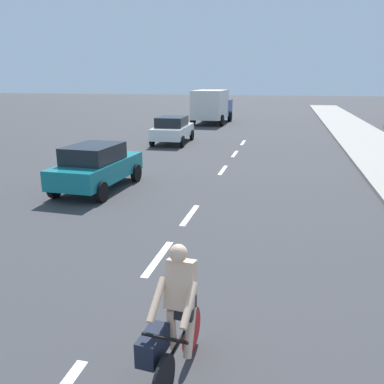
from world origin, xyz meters
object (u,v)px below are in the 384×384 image
Objects in this scene: delivery_truck at (212,106)px; parked_car_teal at (97,166)px; cyclist at (174,321)px; parked_car_white at (173,129)px.

parked_car_teal is at bearing -87.94° from delivery_truck.
cyclist is 0.43× the size of parked_car_white.
delivery_truck is at bearing 92.56° from parked_car_teal.
parked_car_white is at bearing -89.43° from delivery_truck.
cyclist reaches higher than parked_car_white.
delivery_truck is at bearing 86.35° from parked_car_white.
cyclist is 19.51m from parked_car_white.
cyclist reaches higher than parked_car_teal.
delivery_truck reaches higher than parked_car_white.
parked_car_white is 0.67× the size of delivery_truck.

